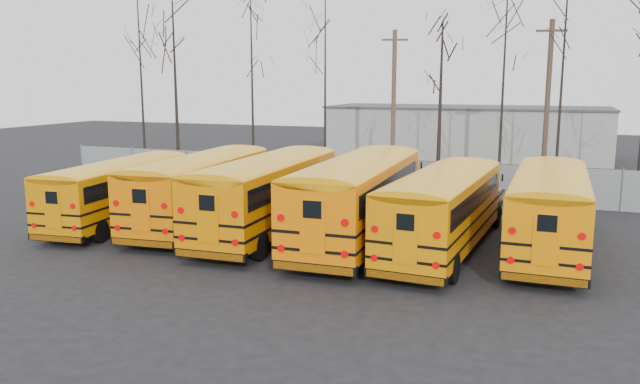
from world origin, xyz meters
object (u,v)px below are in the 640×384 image
at_px(bus_c, 270,188).
at_px(bus_e, 445,204).
at_px(bus_d, 360,192).
at_px(bus_f, 550,204).
at_px(utility_pole_right, 547,103).
at_px(utility_pole_left, 394,102).
at_px(bus_b, 203,184).
at_px(bus_a, 121,186).

distance_m(bus_c, bus_e, 7.07).
bearing_deg(bus_d, bus_e, -6.12).
distance_m(bus_f, utility_pole_right, 15.46).
bearing_deg(bus_f, utility_pole_left, 121.67).
height_order(bus_b, bus_e, bus_b).
bearing_deg(bus_b, bus_a, -170.21).
bearing_deg(bus_a, bus_b, 8.73).
relative_size(bus_a, bus_b, 0.91).
bearing_deg(utility_pole_left, bus_e, -89.98).
bearing_deg(utility_pole_right, bus_d, -119.97).
bearing_deg(utility_pole_right, bus_b, -139.06).
xyz_separation_m(bus_c, bus_f, (10.61, 0.99, -0.09)).
bearing_deg(utility_pole_right, bus_f, -96.68).
xyz_separation_m(bus_a, bus_d, (10.69, 0.53, 0.32)).
relative_size(bus_c, bus_f, 1.05).
bearing_deg(utility_pole_left, bus_f, -78.51).
bearing_deg(bus_a, bus_d, -3.00).
relative_size(bus_b, utility_pole_right, 1.18).
bearing_deg(bus_d, utility_pole_left, 98.53).
relative_size(bus_e, utility_pole_right, 1.15).
distance_m(bus_e, utility_pole_right, 16.96).
height_order(bus_d, utility_pole_left, utility_pole_left).
distance_m(bus_b, bus_f, 13.96).
xyz_separation_m(bus_b, bus_d, (7.13, -0.39, 0.14)).
bearing_deg(bus_e, utility_pole_left, 113.80).
height_order(bus_c, bus_e, bus_c).
relative_size(bus_c, bus_e, 1.05).
height_order(bus_b, utility_pole_left, utility_pole_left).
distance_m(bus_b, utility_pole_left, 17.51).
relative_size(utility_pole_left, utility_pole_right, 0.97).
relative_size(bus_c, bus_d, 0.96).
height_order(bus_a, utility_pole_left, utility_pole_left).
bearing_deg(bus_c, bus_a, -177.38).
height_order(bus_a, bus_b, bus_b).
height_order(bus_a, bus_f, bus_f).
bearing_deg(bus_e, bus_a, -174.91).
xyz_separation_m(bus_d, utility_pole_left, (-2.98, 17.14, 2.84)).
distance_m(bus_b, bus_c, 3.37).
relative_size(bus_c, utility_pole_right, 1.21).
height_order(bus_c, bus_f, bus_c).
bearing_deg(bus_f, bus_d, -171.42).
height_order(bus_a, utility_pole_right, utility_pole_right).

